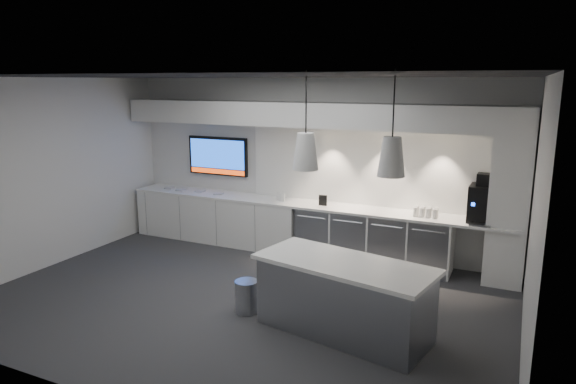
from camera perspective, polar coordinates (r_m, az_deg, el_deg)
The scene contains 28 objects.
floor at distance 7.22m, azimuth -5.17°, elevation -11.88°, with size 7.00×7.00×0.00m, color #333335.
ceiling at distance 6.59m, azimuth -5.68°, elevation 12.68°, with size 7.00×7.00×0.00m, color black.
wall_back at distance 8.95m, azimuth 2.70°, elevation 2.95°, with size 7.00×7.00×0.00m, color silver.
wall_front at distance 4.84m, azimuth -20.63°, elevation -5.93°, with size 7.00×7.00×0.00m, color silver.
wall_left at distance 9.01m, azimuth -25.00°, elevation 1.87°, with size 7.00×7.00×0.00m, color silver.
wall_right at distance 5.85m, azimuth 25.69°, elevation -3.26°, with size 7.00×7.00×0.00m, color silver.
back_counter at distance 8.78m, azimuth 1.86°, elevation -1.36°, with size 6.80×0.65×0.04m, color white.
left_base_cabinets at distance 9.69m, azimuth -7.73°, elevation -2.90°, with size 3.30×0.63×0.86m, color white.
fridge_unit_a at distance 8.81m, azimuth 3.33°, elevation -4.40°, with size 0.60×0.61×0.85m, color #94979C.
fridge_unit_b at distance 8.60m, azimuth 7.25°, elevation -4.88°, with size 0.60×0.61×0.85m, color #94979C.
fridge_unit_c at distance 8.44m, azimuth 11.33°, elevation -5.35°, with size 0.60×0.61×0.85m, color #94979C.
fridge_unit_d at distance 8.33m, azimuth 15.56°, elevation -5.82°, with size 0.60×0.61×0.85m, color #94979C.
backsplash at distance 8.55m, azimuth 10.12°, elevation 2.67°, with size 4.60×0.03×1.30m, color white.
soffit at distance 8.57m, azimuth 1.99°, elevation 8.60°, with size 6.90×0.60×0.40m, color white.
column at distance 8.04m, azimuth 23.40°, elevation -0.57°, with size 0.55×0.55×2.60m, color white.
wall_tv at distance 9.77m, azimuth -7.79°, elevation 3.99°, with size 1.25×0.07×0.72m.
island at distance 6.20m, azimuth 6.19°, elevation -11.55°, with size 2.23×1.29×0.89m.
bin at distance 6.79m, azimuth -4.62°, elevation -11.49°, with size 0.30×0.30×0.42m, color #94979C.
coffee_machine at distance 8.08m, azimuth 20.86°, elevation -1.05°, with size 0.41×0.57×0.72m.
sign_black at distance 8.59m, azimuth 3.90°, elevation -0.93°, with size 0.14×0.02×0.18m, color black.
sign_white at distance 8.90m, azimuth -0.80°, elevation -0.56°, with size 0.18×0.02×0.14m, color white.
cup_cluster at distance 8.15m, azimuth 15.05°, elevation -2.17°, with size 0.37×0.17×0.15m, color silver, non-canonical shape.
tray_a at distance 10.19m, azimuth -13.02°, elevation 0.42°, with size 0.16×0.16×0.03m, color #B2B2B2.
tray_b at distance 9.97m, azimuth -11.78°, elevation 0.23°, with size 0.16×0.16×0.03m, color #B2B2B2.
tray_c at distance 9.79m, azimuth -9.76°, elevation 0.09°, with size 0.16×0.16×0.03m, color #B2B2B2.
tray_d at distance 9.52m, azimuth -7.73°, elevation -0.19°, with size 0.16×0.16×0.03m, color #B2B2B2.
pendant_left at distance 5.91m, azimuth 1.98°, elevation 4.55°, with size 0.30×0.30×1.13m.
pendant_right at distance 5.60m, azimuth 11.44°, elevation 3.89°, with size 0.30×0.30×1.13m.
Camera 1 is at (3.35, -5.67, 2.94)m, focal length 32.00 mm.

